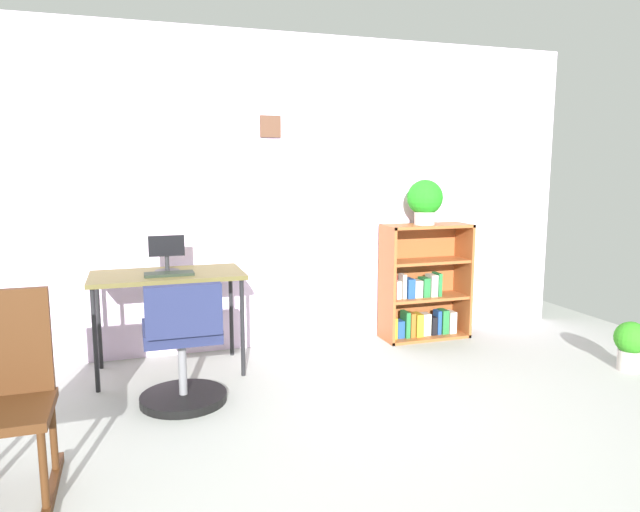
{
  "coord_description": "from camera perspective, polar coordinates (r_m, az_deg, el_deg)",
  "views": [
    {
      "loc": [
        -1.03,
        -2.25,
        1.41
      ],
      "look_at": [
        0.15,
        1.35,
        0.83
      ],
      "focal_mm": 32.31,
      "sensor_mm": 36.0,
      "label": 1
    }
  ],
  "objects": [
    {
      "name": "potted_plant_floor",
      "position": [
        4.61,
        28.41,
        -7.6
      ],
      "size": [
        0.23,
        0.23,
        0.35
      ],
      "color": "#B7B2A8",
      "rests_on": "ground_plane"
    },
    {
      "name": "wall_back",
      "position": [
        4.53,
        -5.04,
        6.17
      ],
      "size": [
        5.2,
        0.12,
        2.42
      ],
      "color": "silver",
      "rests_on": "ground_plane"
    },
    {
      "name": "bookshelf_low",
      "position": [
        4.89,
        10.07,
        -3.1
      ],
      "size": [
        0.73,
        0.3,
        0.95
      ],
      "color": "#9C542A",
      "rests_on": "ground_plane"
    },
    {
      "name": "monitor",
      "position": [
        4.07,
        -14.94,
        0.21
      ],
      "size": [
        0.24,
        0.17,
        0.25
      ],
      "color": "#262628",
      "rests_on": "desk"
    },
    {
      "name": "potted_plant_on_shelf",
      "position": [
        4.73,
        10.35,
        5.5
      ],
      "size": [
        0.29,
        0.29,
        0.36
      ],
      "color": "#B7B2A8",
      "rests_on": "bookshelf_low"
    },
    {
      "name": "rocking_chair",
      "position": [
        2.86,
        -29.07,
        -12.01
      ],
      "size": [
        0.42,
        0.64,
        0.89
      ],
      "color": "#442510",
      "rests_on": "ground_plane"
    },
    {
      "name": "ground_plane",
      "position": [
        2.85,
        5.94,
        -20.95
      ],
      "size": [
        6.24,
        6.24,
        0.0
      ],
      "primitive_type": "plane",
      "color": "#9FA39C"
    },
    {
      "name": "office_chair",
      "position": [
        3.54,
        -13.45,
        -9.22
      ],
      "size": [
        0.52,
        0.55,
        0.78
      ],
      "color": "black",
      "rests_on": "ground_plane"
    },
    {
      "name": "keyboard",
      "position": [
        3.96,
        -14.71,
        -1.72
      ],
      "size": [
        0.32,
        0.14,
        0.02
      ],
      "primitive_type": "cube",
      "color": "black",
      "rests_on": "desk"
    },
    {
      "name": "desk",
      "position": [
        4.06,
        -14.86,
        -2.47
      ],
      "size": [
        1.01,
        0.54,
        0.7
      ],
      "color": "brown",
      "rests_on": "ground_plane"
    }
  ]
}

